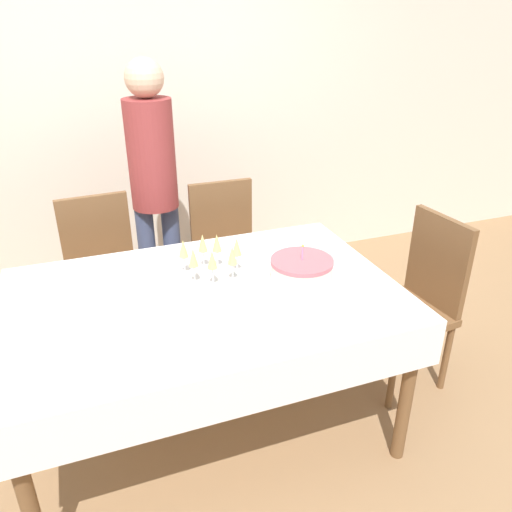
# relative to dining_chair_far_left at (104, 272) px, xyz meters

# --- Properties ---
(ground_plane) EXTENTS (12.00, 12.00, 0.00)m
(ground_plane) POSITION_rel_dining_chair_far_left_xyz_m (0.38, -0.87, -0.52)
(ground_plane) COLOR #93704C
(wall_back) EXTENTS (8.00, 0.05, 2.70)m
(wall_back) POSITION_rel_dining_chair_far_left_xyz_m (0.38, 0.89, 0.83)
(wall_back) COLOR silver
(wall_back) RESTS_ON ground_plane
(dining_table) EXTENTS (1.69, 1.11, 0.77)m
(dining_table) POSITION_rel_dining_chair_far_left_xyz_m (0.38, -0.87, 0.15)
(dining_table) COLOR white
(dining_table) RESTS_ON ground_plane
(dining_chair_far_left) EXTENTS (0.45, 0.45, 0.95)m
(dining_chair_far_left) POSITION_rel_dining_chair_far_left_xyz_m (0.00, 0.00, 0.00)
(dining_chair_far_left) COLOR brown
(dining_chair_far_left) RESTS_ON ground_plane
(dining_chair_far_right) EXTENTS (0.42, 0.42, 0.95)m
(dining_chair_far_right) POSITION_rel_dining_chair_far_left_xyz_m (0.75, 0.00, 0.00)
(dining_chair_far_right) COLOR brown
(dining_chair_far_right) RESTS_ON ground_plane
(dining_chair_right_end) EXTENTS (0.45, 0.45, 0.95)m
(dining_chair_right_end) POSITION_rel_dining_chair_far_left_xyz_m (1.54, -0.87, 0.00)
(dining_chair_right_end) COLOR brown
(dining_chair_right_end) RESTS_ON ground_plane
(birthday_cake) EXTENTS (0.28, 0.28, 0.19)m
(birthday_cake) POSITION_rel_dining_chair_far_left_xyz_m (0.82, -0.93, 0.31)
(birthday_cake) COLOR silver
(birthday_cake) RESTS_ON dining_table
(champagne_tray) EXTENTS (0.34, 0.34, 0.18)m
(champagne_tray) POSITION_rel_dining_chair_far_left_xyz_m (0.45, -0.74, 0.34)
(champagne_tray) COLOR silver
(champagne_tray) RESTS_ON dining_table
(plate_stack_main) EXTENTS (0.27, 0.27, 0.06)m
(plate_stack_main) POSITION_rel_dining_chair_far_left_xyz_m (0.30, -1.04, 0.28)
(plate_stack_main) COLOR white
(plate_stack_main) RESTS_ON dining_table
(cake_knife) EXTENTS (0.30, 0.08, 0.00)m
(cake_knife) POSITION_rel_dining_chair_far_left_xyz_m (0.90, -1.15, 0.26)
(cake_knife) COLOR silver
(cake_knife) RESTS_ON dining_table
(fork_pile) EXTENTS (0.18, 0.10, 0.02)m
(fork_pile) POSITION_rel_dining_chair_far_left_xyz_m (0.14, -1.07, 0.26)
(fork_pile) COLOR silver
(fork_pile) RESTS_ON dining_table
(napkin_pile) EXTENTS (0.15, 0.15, 0.01)m
(napkin_pile) POSITION_rel_dining_chair_far_left_xyz_m (0.10, -0.91, 0.26)
(napkin_pile) COLOR white
(napkin_pile) RESTS_ON dining_table
(person_standing) EXTENTS (0.28, 0.28, 1.66)m
(person_standing) POSITION_rel_dining_chair_far_left_xyz_m (0.37, 0.20, 0.49)
(person_standing) COLOR #3F4C72
(person_standing) RESTS_ON ground_plane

